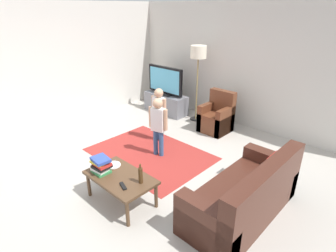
# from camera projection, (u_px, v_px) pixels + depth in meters

# --- Properties ---
(ground) EXTENTS (7.80, 7.80, 0.00)m
(ground) POSITION_uv_depth(u_px,v_px,m) (144.00, 171.00, 4.69)
(ground) COLOR #B2ADA3
(wall_back) EXTENTS (6.00, 0.12, 2.70)m
(wall_back) POSITION_uv_depth(u_px,v_px,m) (242.00, 66.00, 6.13)
(wall_back) COLOR silver
(wall_back) RESTS_ON ground
(wall_left) EXTENTS (0.12, 6.00, 2.70)m
(wall_left) POSITION_uv_depth(u_px,v_px,m) (51.00, 67.00, 6.04)
(wall_left) COLOR silver
(wall_left) RESTS_ON ground
(area_rug) EXTENTS (2.20, 1.60, 0.01)m
(area_rug) POSITION_uv_depth(u_px,v_px,m) (150.00, 154.00, 5.22)
(area_rug) COLOR #9E2D28
(area_rug) RESTS_ON ground
(tv_stand) EXTENTS (1.20, 0.44, 0.50)m
(tv_stand) POSITION_uv_depth(u_px,v_px,m) (166.00, 103.00, 7.19)
(tv_stand) COLOR slate
(tv_stand) RESTS_ON ground
(tv) EXTENTS (1.10, 0.28, 0.71)m
(tv) POSITION_uv_depth(u_px,v_px,m) (165.00, 81.00, 6.93)
(tv) COLOR black
(tv) RESTS_ON tv_stand
(couch) EXTENTS (0.80, 1.80, 0.86)m
(couch) POSITION_uv_depth(u_px,v_px,m) (247.00, 198.00, 3.58)
(couch) COLOR #472319
(couch) RESTS_ON ground
(armchair) EXTENTS (0.60, 0.60, 0.90)m
(armchair) POSITION_uv_depth(u_px,v_px,m) (217.00, 118.00, 6.11)
(armchair) COLOR brown
(armchair) RESTS_ON ground
(floor_lamp) EXTENTS (0.36, 0.36, 1.78)m
(floor_lamp) POSITION_uv_depth(u_px,v_px,m) (198.00, 56.00, 6.21)
(floor_lamp) COLOR #262626
(floor_lamp) RESTS_ON ground
(child_near_tv) EXTENTS (0.38, 0.18, 1.12)m
(child_near_tv) POSITION_uv_depth(u_px,v_px,m) (159.00, 110.00, 5.50)
(child_near_tv) COLOR #33598C
(child_near_tv) RESTS_ON ground
(child_center) EXTENTS (0.36, 0.19, 1.12)m
(child_center) POSITION_uv_depth(u_px,v_px,m) (158.00, 122.00, 4.93)
(child_center) COLOR #33598C
(child_center) RESTS_ON ground
(coffee_table) EXTENTS (1.00, 0.60, 0.42)m
(coffee_table) POSITION_uv_depth(u_px,v_px,m) (120.00, 179.00, 3.82)
(coffee_table) COLOR #513823
(coffee_table) RESTS_ON ground
(book_stack) EXTENTS (0.28, 0.24, 0.23)m
(book_stack) POSITION_uv_depth(u_px,v_px,m) (101.00, 165.00, 3.85)
(book_stack) COLOR #388C4C
(book_stack) RESTS_ON coffee_table
(bottle) EXTENTS (0.06, 0.06, 0.28)m
(bottle) POSITION_uv_depth(u_px,v_px,m) (141.00, 175.00, 3.62)
(bottle) COLOR #4C3319
(bottle) RESTS_ON coffee_table
(tv_remote) EXTENTS (0.18, 0.10, 0.02)m
(tv_remote) POSITION_uv_depth(u_px,v_px,m) (123.00, 186.00, 3.58)
(tv_remote) COLOR black
(tv_remote) RESTS_ON coffee_table
(plate) EXTENTS (0.22, 0.22, 0.02)m
(plate) POSITION_uv_depth(u_px,v_px,m) (113.00, 165.00, 4.06)
(plate) COLOR white
(plate) RESTS_ON coffee_table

